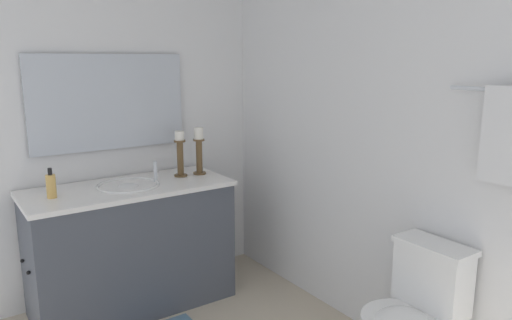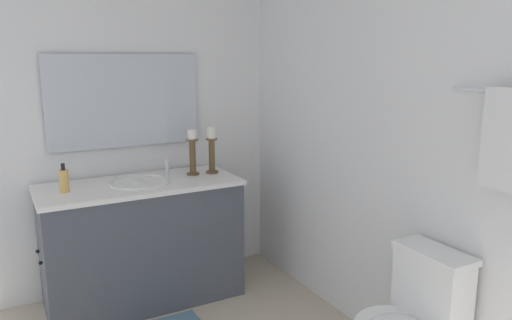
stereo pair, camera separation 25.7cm
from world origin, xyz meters
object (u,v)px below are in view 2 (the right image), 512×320
at_px(sink_basin, 140,188).
at_px(soap_bottle, 64,180).
at_px(mirror, 125,101).
at_px(candle_holder_short, 192,151).
at_px(candle_holder_tall, 212,149).
at_px(vanity_cabinet, 143,242).

xyz_separation_m(sink_basin, soap_bottle, (0.01, -0.47, 0.11)).
relative_size(mirror, soap_bottle, 5.81).
height_order(mirror, candle_holder_short, mirror).
bearing_deg(candle_holder_short, candle_holder_tall, 84.09).
distance_m(vanity_cabinet, candle_holder_short, 0.71).
bearing_deg(soap_bottle, candle_holder_tall, 92.29).
xyz_separation_m(vanity_cabinet, candle_holder_short, (-0.04, 0.39, 0.58)).
distance_m(sink_basin, soap_bottle, 0.48).
relative_size(vanity_cabinet, mirror, 1.25).
xyz_separation_m(vanity_cabinet, mirror, (-0.28, 0.00, 0.93)).
bearing_deg(vanity_cabinet, sink_basin, 90.00).
relative_size(vanity_cabinet, candle_holder_short, 4.11).
bearing_deg(candle_holder_short, mirror, -120.85).
distance_m(mirror, candle_holder_tall, 0.68).
relative_size(candle_holder_tall, soap_bottle, 1.84).
bearing_deg(mirror, soap_bottle, -58.11).
distance_m(mirror, candle_holder_short, 0.58).
bearing_deg(mirror, sink_basin, 0.20).
bearing_deg(vanity_cabinet, candle_holder_tall, 93.20).
xyz_separation_m(vanity_cabinet, sink_basin, (-0.00, 0.00, 0.38)).
distance_m(candle_holder_short, soap_bottle, 0.87).
height_order(vanity_cabinet, candle_holder_tall, candle_holder_tall).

